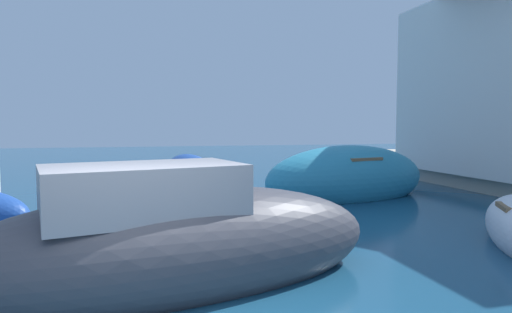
% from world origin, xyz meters
% --- Properties ---
extents(moored_boat_2, '(2.06, 4.97, 1.34)m').
position_xyz_m(moored_boat_2, '(1.52, 11.97, 0.37)').
color(moored_boat_2, '#1E479E').
rests_on(moored_boat_2, ground).
extents(moored_boat_3, '(6.11, 3.15, 2.00)m').
position_xyz_m(moored_boat_3, '(0.28, 1.53, 0.55)').
color(moored_boat_3, '#3F3F47').
rests_on(moored_boat_3, ground).
extents(moored_boat_4, '(5.70, 3.32, 1.97)m').
position_xyz_m(moored_boat_4, '(5.64, 7.60, 0.55)').
color(moored_boat_4, teal).
rests_on(moored_boat_4, ground).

